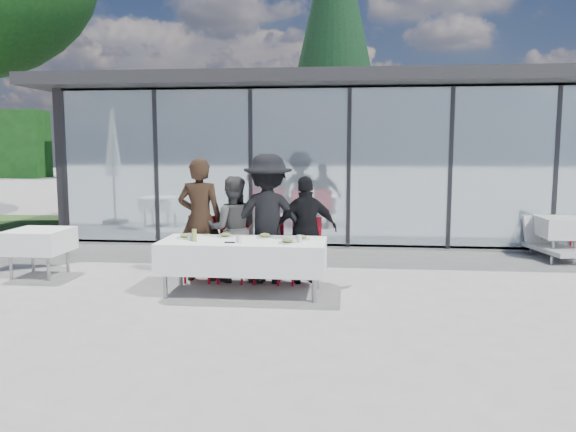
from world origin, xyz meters
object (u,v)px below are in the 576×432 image
object	(u,v)px
diner_chair_a	(201,245)
diner_chair_b	(233,246)
diner_c	(268,219)
plate_a	(185,236)
spare_table_left	(39,241)
diner_chair_c	(268,246)
dining_table	(243,255)
spare_table_right	(565,228)
diner_a	(200,220)
diner_b	(233,229)
lounger	(550,243)
plate_b	(225,236)
conifer_tree	(335,31)
plate_d	(301,238)
plate_extra	(287,241)
folded_eyeglasses	(230,242)
diner_d	(306,230)
diner_chair_d	(306,247)
plate_c	(265,236)
juice_bottle	(194,235)

from	to	relation	value
diner_chair_a	diner_chair_b	xyz separation A→B (m)	(0.50, 0.00, 0.00)
diner_c	plate_a	distance (m)	1.27
spare_table_left	diner_chair_c	bearing A→B (deg)	0.44
dining_table	diner_chair_a	xyz separation A→B (m)	(-0.79, 0.75, -0.00)
plate_a	spare_table_right	xyz separation A→B (m)	(6.21, 3.06, -0.22)
diner_a	spare_table_right	world-z (taller)	diner_a
diner_b	diner_c	distance (m)	0.56
spare_table_right	lounger	bearing A→B (deg)	179.45
plate_a	plate_b	bearing A→B (deg)	13.75
conifer_tree	plate_a	bearing A→B (deg)	-97.93
spare_table_left	plate_a	bearing A→B (deg)	-14.22
diner_b	plate_d	xyz separation A→B (m)	(1.08, -0.61, -0.02)
diner_chair_c	spare_table_right	xyz separation A→B (m)	(5.13, 2.39, 0.02)
plate_extra	conifer_tree	size ratio (longest dim) A/B	0.02
diner_chair_c	conifer_tree	world-z (taller)	conifer_tree
spare_table_left	folded_eyeglasses	bearing A→B (deg)	-16.44
diner_d	diner_chair_d	bearing A→B (deg)	-107.04
plate_extra	plate_b	bearing A→B (deg)	156.19
spare_table_left	conifer_tree	world-z (taller)	conifer_tree
diner_d	lounger	bearing A→B (deg)	-167.87
plate_c	plate_extra	size ratio (longest dim) A/B	1.00
diner_c	diner_chair_d	distance (m)	0.71
diner_a	diner_c	world-z (taller)	diner_c
diner_chair_a	spare_table_left	xyz separation A→B (m)	(-2.59, -0.03, 0.02)
dining_table	spare_table_left	xyz separation A→B (m)	(-3.38, 0.72, 0.02)
diner_chair_a	plate_d	world-z (taller)	diner_chair_a
diner_chair_b	plate_b	bearing A→B (deg)	-89.82
dining_table	plate_a	world-z (taller)	plate_a
dining_table	spare_table_left	bearing A→B (deg)	167.94
plate_c	plate_extra	world-z (taller)	same
diner_chair_b	lounger	distance (m)	5.94
diner_chair_b	plate_d	size ratio (longest dim) A/B	3.97
diner_chair_d	conifer_tree	size ratio (longest dim) A/B	0.09
diner_a	diner_c	distance (m)	1.04
diner_a	diner_b	world-z (taller)	diner_a
plate_b	plate_c	size ratio (longest dim) A/B	1.00
diner_c	conifer_tree	xyz separation A→B (m)	(0.66, 11.86, 5.03)
diner_chair_a	spare_table_left	bearing A→B (deg)	-179.38
diner_c	plate_a	xyz separation A→B (m)	(-1.08, -0.65, -0.18)
diner_a	conifer_tree	world-z (taller)	conifer_tree
diner_chair_c	diner_c	bearing A→B (deg)	-90.00
juice_bottle	plate_a	bearing A→B (deg)	129.66
diner_chair_b	juice_bottle	world-z (taller)	diner_chair_b
dining_table	diner_a	bearing A→B (deg)	137.52
juice_bottle	lounger	world-z (taller)	juice_bottle
dining_table	plate_d	world-z (taller)	plate_d
diner_d	plate_a	distance (m)	1.77
diner_d	plate_extra	bearing A→B (deg)	61.76
plate_extra	juice_bottle	distance (m)	1.28
diner_c	diner_d	world-z (taller)	diner_c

